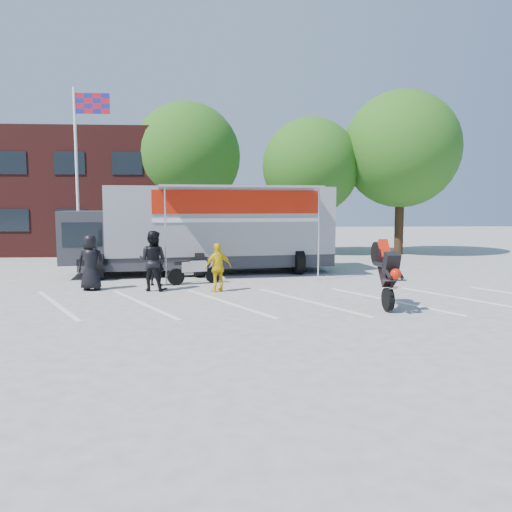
{
  "coord_description": "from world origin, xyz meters",
  "views": [
    {
      "loc": [
        0.14,
        -13.17,
        2.8
      ],
      "look_at": [
        1.06,
        1.44,
        1.3
      ],
      "focal_mm": 35.0,
      "sensor_mm": 36.0,
      "label": 1
    }
  ],
  "objects": [
    {
      "name": "spectator_leather_b",
      "position": [
        -2.26,
        4.2,
        0.86
      ],
      "size": [
        0.71,
        0.56,
        1.72
      ],
      "primitive_type": "imported",
      "rotation": [
        0.0,
        0.0,
        2.87
      ],
      "color": "black",
      "rests_on": "ground"
    },
    {
      "name": "stunt_bike_rider",
      "position": [
        4.38,
        0.15,
        0.0
      ],
      "size": [
        0.88,
        1.75,
        2.02
      ],
      "primitive_type": null,
      "rotation": [
        0.0,
        0.0,
        0.04
      ],
      "color": "black",
      "rests_on": "ground"
    },
    {
      "name": "spectator_hivis",
      "position": [
        -0.08,
        2.84,
        0.79
      ],
      "size": [
        1.01,
        0.74,
        1.59
      ],
      "primitive_type": "imported",
      "rotation": [
        0.0,
        0.0,
        3.58
      ],
      "color": "yellow",
      "rests_on": "ground"
    },
    {
      "name": "tree_left",
      "position": [
        -2.0,
        16.0,
        5.57
      ],
      "size": [
        6.12,
        6.12,
        8.64
      ],
      "color": "#382314",
      "rests_on": "ground"
    },
    {
      "name": "transporter_truck",
      "position": [
        -0.52,
        7.36,
        0.0
      ],
      "size": [
        11.69,
        6.79,
        3.52
      ],
      "primitive_type": null,
      "rotation": [
        0.0,
        0.0,
        0.14
      ],
      "color": "gray",
      "rests_on": "ground"
    },
    {
      "name": "flagpole",
      "position": [
        -6.24,
        10.0,
        5.05
      ],
      "size": [
        1.61,
        0.12,
        8.0
      ],
      "color": "white",
      "rests_on": "ground"
    },
    {
      "name": "spectator_leather_c",
      "position": [
        -2.21,
        3.18,
        0.98
      ],
      "size": [
        1.12,
        0.98,
        1.97
      ],
      "primitive_type": "imported",
      "rotation": [
        0.0,
        0.0,
        2.87
      ],
      "color": "black",
      "rests_on": "ground"
    },
    {
      "name": "office_building",
      "position": [
        -10.0,
        18.0,
        3.5
      ],
      "size": [
        18.0,
        8.0,
        7.0
      ],
      "primitive_type": "cube",
      "color": "#4B1A18",
      "rests_on": "ground"
    },
    {
      "name": "ground",
      "position": [
        0.0,
        0.0,
        0.0
      ],
      "size": [
        100.0,
        100.0,
        0.0
      ],
      "primitive_type": "plane",
      "color": "#A9A9A4",
      "rests_on": "ground"
    },
    {
      "name": "tree_mid",
      "position": [
        5.0,
        15.0,
        4.94
      ],
      "size": [
        5.44,
        5.44,
        7.68
      ],
      "color": "#382314",
      "rests_on": "ground"
    },
    {
      "name": "tree_right",
      "position": [
        10.0,
        14.5,
        5.88
      ],
      "size": [
        6.46,
        6.46,
        9.12
      ],
      "color": "#382314",
      "rests_on": "ground"
    },
    {
      "name": "parking_bay_lines",
      "position": [
        0.0,
        1.0,
        0.01
      ],
      "size": [
        18.09,
        13.33,
        0.01
      ],
      "primitive_type": "cube",
      "rotation": [
        0.0,
        0.0,
        0.52
      ],
      "color": "white",
      "rests_on": "ground"
    },
    {
      "name": "parked_motorcycle",
      "position": [
        -0.92,
        4.46,
        0.0
      ],
      "size": [
        2.12,
        1.31,
        1.05
      ],
      "primitive_type": null,
      "rotation": [
        0.0,
        0.0,
        1.92
      ],
      "color": "silver",
      "rests_on": "ground"
    },
    {
      "name": "spectator_leather_a",
      "position": [
        -4.26,
        3.39,
        0.92
      ],
      "size": [
        0.95,
        0.66,
        1.85
      ],
      "primitive_type": "imported",
      "rotation": [
        0.0,
        0.0,
        3.06
      ],
      "color": "black",
      "rests_on": "ground"
    }
  ]
}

